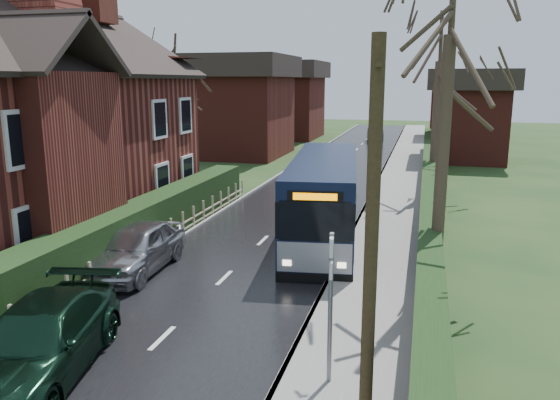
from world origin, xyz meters
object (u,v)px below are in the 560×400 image
(bus, at_px, (324,199))
(car_green, at_px, (39,342))
(brick_house, at_px, (25,118))
(telegraph_pole, at_px, (371,243))
(car_silver, at_px, (137,248))
(bus_stop_sign, at_px, (331,288))

(bus, distance_m, car_green, 11.68)
(brick_house, xyz_separation_m, telegraph_pole, (13.53, -8.84, -1.12))
(telegraph_pole, bearing_deg, car_silver, 134.77)
(car_silver, height_order, bus_stop_sign, bus_stop_sign)
(bus_stop_sign, bearing_deg, telegraph_pole, -61.04)
(car_silver, distance_m, car_green, 6.08)
(bus, xyz_separation_m, car_green, (-3.66, -11.06, -0.76))
(car_silver, bearing_deg, brick_house, 151.88)
(bus, bearing_deg, telegraph_pole, -83.30)
(car_green, bearing_deg, telegraph_pole, -12.26)
(bus, height_order, car_green, bus)
(brick_house, distance_m, bus, 11.40)
(brick_house, height_order, bus_stop_sign, brick_house)
(bus, bearing_deg, bus_stop_sign, -86.23)
(bus, relative_size, car_silver, 2.31)
(bus_stop_sign, bearing_deg, brick_house, 140.56)
(car_green, height_order, bus_stop_sign, bus_stop_sign)
(brick_house, relative_size, car_silver, 3.35)
(brick_house, height_order, car_silver, brick_house)
(brick_house, xyz_separation_m, bus_stop_sign, (12.73, -7.78, -2.36))
(bus, height_order, bus_stop_sign, bus_stop_sign)
(brick_house, bearing_deg, car_silver, -25.60)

